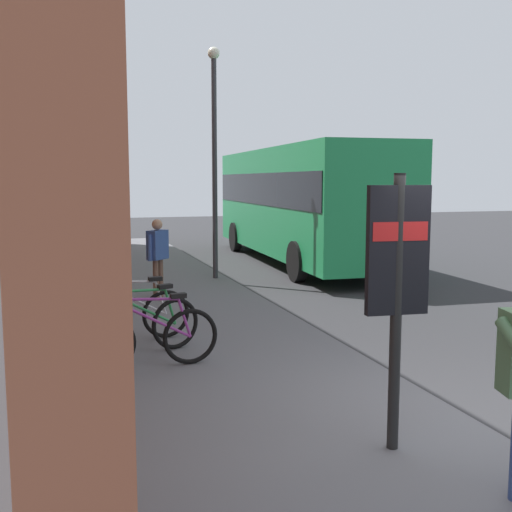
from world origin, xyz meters
TOP-DOWN VIEW (x-y plane):
  - ground at (6.00, -1.00)m, footprint 60.00×60.00m
  - sidewalk_pavement at (8.00, 1.75)m, footprint 24.00×3.50m
  - station_facade at (8.99, 3.80)m, footprint 22.00×0.65m
  - bicycle_end_of_row at (2.47, 2.81)m, footprint 0.48×1.77m
  - bicycle_beside_lamp at (3.11, 2.84)m, footprint 0.69×1.70m
  - bicycle_nearest_sign at (3.88, 2.89)m, footprint 0.48×1.77m
  - transit_info_sign at (-0.48, 1.11)m, footprint 0.14×0.56m
  - city_bus at (12.03, -3.00)m, footprint 10.62×3.07m
  - pedestrian_near_bus at (7.14, 1.99)m, footprint 0.48×0.48m
  - street_lamp at (9.19, 0.30)m, footprint 0.28×0.28m

SIDE VIEW (x-z plane):
  - ground at x=6.00m, z-range 0.00..0.00m
  - sidewalk_pavement at x=8.00m, z-range 0.00..0.12m
  - bicycle_end_of_row at x=2.47m, z-range 0.02..1.00m
  - bicycle_beside_lamp at x=3.11m, z-range 0.02..1.00m
  - bicycle_nearest_sign at x=3.88m, z-range 0.02..1.00m
  - pedestrian_near_bus at x=7.14m, z-range 0.29..1.87m
  - transit_info_sign at x=-0.48m, z-range 0.52..2.92m
  - city_bus at x=12.03m, z-range 0.24..3.59m
  - street_lamp at x=9.19m, z-range 0.61..6.00m
  - station_facade at x=8.99m, z-range 0.00..7.58m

